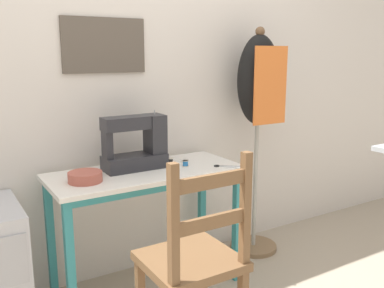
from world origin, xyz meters
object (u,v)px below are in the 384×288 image
(fabric_bowl, at_px, (85,177))
(dress_form, at_px, (258,94))
(thread_spool_mid_table, at_px, (185,163))
(wooden_chair, at_px, (194,263))
(sewing_machine, at_px, (138,144))
(scissors, at_px, (223,166))
(thread_spool_near_machine, at_px, (170,161))

(fabric_bowl, relative_size, dress_form, 0.11)
(thread_spool_mid_table, height_order, dress_form, dress_form)
(wooden_chair, bearing_deg, thread_spool_mid_table, 62.47)
(thread_spool_mid_table, relative_size, wooden_chair, 0.04)
(sewing_machine, xyz_separation_m, fabric_bowl, (-0.33, -0.10, -0.11))
(fabric_bowl, relative_size, scissors, 1.29)
(sewing_machine, bearing_deg, thread_spool_near_machine, -2.32)
(scissors, xyz_separation_m, thread_spool_mid_table, (-0.18, 0.12, 0.01))
(scissors, height_order, thread_spool_near_machine, thread_spool_near_machine)
(fabric_bowl, bearing_deg, scissors, -9.28)
(thread_spool_near_machine, distance_m, dress_form, 0.75)
(dress_form, bearing_deg, wooden_chair, -142.92)
(sewing_machine, xyz_separation_m, scissors, (0.42, -0.22, -0.14))
(scissors, height_order, wooden_chair, wooden_chair)
(thread_spool_near_machine, bearing_deg, wooden_chair, -110.65)
(fabric_bowl, distance_m, thread_spool_mid_table, 0.58)
(thread_spool_mid_table, bearing_deg, scissors, -34.34)
(thread_spool_near_machine, xyz_separation_m, dress_form, (0.67, 0.02, 0.35))
(thread_spool_mid_table, bearing_deg, sewing_machine, 158.17)
(scissors, xyz_separation_m, dress_form, (0.44, 0.24, 0.37))
(scissors, bearing_deg, sewing_machine, 152.59)
(scissors, relative_size, wooden_chair, 0.14)
(fabric_bowl, height_order, wooden_chair, wooden_chair)
(thread_spool_near_machine, bearing_deg, sewing_machine, 177.68)
(dress_form, bearing_deg, thread_spool_mid_table, -169.45)
(wooden_chair, bearing_deg, thread_spool_near_machine, 69.35)
(sewing_machine, bearing_deg, wooden_chair, -94.76)
(sewing_machine, height_order, dress_form, dress_form)
(wooden_chair, bearing_deg, fabric_bowl, 115.35)
(thread_spool_near_machine, bearing_deg, thread_spool_mid_table, -61.30)
(thread_spool_mid_table, bearing_deg, wooden_chair, -117.53)
(fabric_bowl, xyz_separation_m, thread_spool_near_machine, (0.53, 0.09, -0.01))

